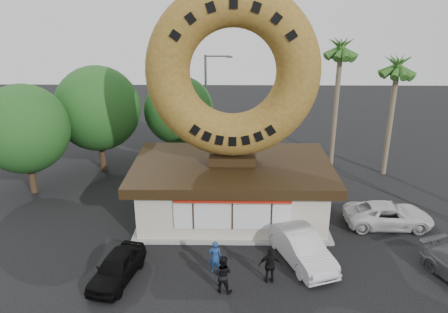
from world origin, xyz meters
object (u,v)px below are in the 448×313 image
donut_shop (232,188)px  car_silver (301,247)px  person_right (270,265)px  giant_donut (233,72)px  car_white (388,215)px  person_center (222,274)px  car_black (117,267)px  person_left (215,257)px  street_lamp (208,101)px

donut_shop → car_silver: (3.33, -4.62, -1.00)m
car_silver → person_right: bearing=-153.5°
giant_donut → car_white: giant_donut is taller
person_center → car_white: person_center is taller
donut_shop → person_center: 7.07m
person_right → car_black: size_ratio=0.47×
giant_donut → person_left: 9.47m
donut_shop → giant_donut: bearing=90.0°
person_left → person_center: 1.43m
donut_shop → car_white: 8.87m
street_lamp → car_silver: 15.96m
person_right → car_black: (-6.92, 0.11, -0.25)m
person_right → street_lamp: bearing=-77.3°
car_black → car_white: (13.95, 5.12, 0.03)m
car_black → car_white: size_ratio=0.78×
giant_donut → street_lamp: size_ratio=1.15×
person_left → car_black: 4.47m
person_center → car_white: (9.16, 5.90, -0.22)m
person_left → car_black: person_left is taller
car_white → person_right: bearing=127.0°
person_right → giant_donut: bearing=-74.6°
giant_donut → car_silver: 9.52m
donut_shop → giant_donut: giant_donut is taller
person_left → car_black: bearing=8.4°
street_lamp → person_left: size_ratio=4.81×
giant_donut → car_black: 11.24m
car_white → person_left: bearing=115.8°
street_lamp → giant_donut: bearing=-79.5°
giant_donut → person_left: giant_donut is taller
donut_shop → car_black: donut_shop is taller
person_center → person_right: bearing=-149.5°
giant_donut → street_lamp: (-1.86, 10.00, -3.91)m
street_lamp → person_left: bearing=-86.1°
street_lamp → person_right: 17.11m
donut_shop → car_black: 8.21m
person_center → car_silver: (3.76, 2.39, -0.12)m
car_black → person_center: bearing=3.7°
street_lamp → person_center: size_ratio=4.52×
person_left → car_silver: 4.25m
person_center → car_black: 4.86m
giant_donut → street_lamp: giant_donut is taller
person_center → giant_donut: bearing=-80.6°
donut_shop → car_white: bearing=-7.2°
street_lamp → person_center: 17.46m
donut_shop → person_center: size_ratio=6.32×
person_left → car_silver: bearing=-165.5°
donut_shop → street_lamp: size_ratio=1.40×
person_center → car_silver: size_ratio=0.38×
person_left → person_right: size_ratio=0.93×
giant_donut → person_left: size_ratio=5.53×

